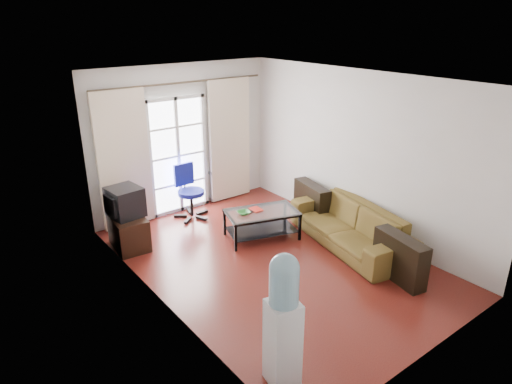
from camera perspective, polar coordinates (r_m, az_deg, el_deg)
floor at (r=6.99m, az=2.08°, el=-8.55°), size 5.20×5.20×0.00m
ceiling at (r=6.11m, az=2.43°, el=13.96°), size 5.20×5.20×0.00m
wall_back at (r=8.50m, az=-9.11°, el=6.53°), size 3.60×0.02×2.70m
wall_front at (r=4.89m, az=22.22°, el=-6.23°), size 3.60×0.02×2.70m
wall_left at (r=5.52m, az=-12.28°, el=-1.89°), size 0.02×5.20×2.70m
wall_right at (r=7.65m, az=12.69°, el=4.63°), size 0.02×5.20×2.70m
french_door at (r=8.46m, az=-9.70°, el=4.49°), size 1.16×0.06×2.15m
curtain_rod at (r=8.21m, az=-9.18°, el=13.36°), size 3.30×0.04×0.04m
curtain_left at (r=7.95m, az=-16.20°, el=3.79°), size 0.90×0.07×2.35m
curtain_right at (r=8.92m, az=-3.31°, el=6.46°), size 0.90×0.07×2.35m
radiator at (r=9.11m, az=-4.04°, el=1.04°), size 0.64×0.12×0.64m
sofa at (r=7.45m, az=11.65°, el=-4.16°), size 2.62×1.80×0.66m
coffee_table at (r=7.53m, az=0.72°, el=-3.62°), size 1.31×0.98×0.47m
bowl at (r=7.35m, az=-1.55°, el=-2.63°), size 0.27×0.27×0.05m
book at (r=7.48m, az=-0.52°, el=-2.33°), size 0.19×0.24×0.02m
remote at (r=7.41m, az=-0.79°, el=-2.58°), size 0.15×0.08×0.02m
tv_stand at (r=7.52m, az=-15.61°, el=-4.88°), size 0.54×0.75×0.52m
crt_tv at (r=7.38m, az=-16.20°, el=-1.22°), size 0.56×0.55×0.46m
task_chair at (r=8.39m, az=-8.18°, el=-1.25°), size 0.69×0.69×0.98m
water_cooler at (r=4.55m, az=3.43°, el=-15.46°), size 0.35×0.35×1.45m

